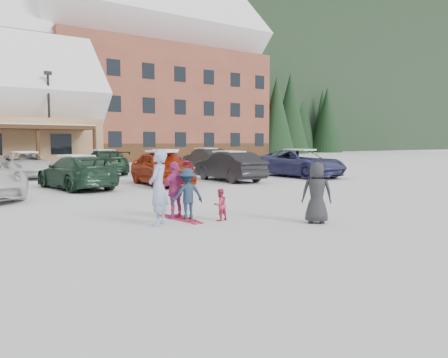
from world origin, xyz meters
TOP-DOWN VIEW (x-y plane):
  - ground at (0.00, 0.00)m, footprint 160.00×160.00m
  - alpine_hotel at (14.27, 38.00)m, footprint 31.48×14.01m
  - lamp_post at (1.38, 23.47)m, footprint 0.50×0.25m
  - conifer_1 at (30.00, 32.00)m, footprint 4.84×4.84m
  - conifer_3 at (6.00, 44.00)m, footprint 3.96×3.96m
  - conifer_4 at (34.00, 46.00)m, footprint 5.06×5.06m
  - adult_skier at (-1.64, 0.92)m, footprint 0.77×0.77m
  - toddler_red at (-0.11, 0.59)m, footprint 0.43×0.36m
  - child_navy at (-0.71, 1.16)m, footprint 0.89×0.58m
  - skis_child_navy at (-0.71, 1.16)m, footprint 0.36×1.41m
  - child_magenta at (-0.87, 1.50)m, footprint 0.89×0.44m
  - skis_child_magenta at (-0.87, 1.50)m, footprint 0.34×1.41m
  - bystander_dark at (1.62, -1.03)m, footprint 0.85×0.84m
  - parked_car_3 at (-0.81, 10.13)m, footprint 2.50×4.99m
  - parked_car_4 at (2.84, 9.55)m, footprint 2.34×4.73m
  - parked_car_5 at (6.58, 9.46)m, footprint 1.73×4.55m
  - parked_car_6 at (11.37, 9.32)m, footprint 2.74×5.61m
  - parked_car_10 at (-1.40, 17.47)m, footprint 2.55×5.19m
  - parked_car_11 at (3.04, 17.44)m, footprint 2.64×5.27m
  - parked_car_12 at (6.95, 16.98)m, footprint 2.16×4.43m
  - parked_car_13 at (10.28, 17.29)m, footprint 1.92×4.68m

SIDE VIEW (x-z plane):
  - ground at x=0.00m, z-range 0.00..0.00m
  - skis_child_navy at x=-0.71m, z-range 0.00..0.03m
  - skis_child_magenta at x=-0.87m, z-range 0.00..0.03m
  - toddler_red at x=-0.11m, z-range 0.00..0.81m
  - child_navy at x=-0.71m, z-range 0.00..1.30m
  - parked_car_3 at x=-0.81m, z-range 0.00..1.39m
  - parked_car_10 at x=-1.40m, z-range 0.00..1.42m
  - parked_car_12 at x=6.95m, z-range 0.00..1.46m
  - child_magenta at x=-0.87m, z-range 0.00..1.47m
  - parked_car_11 at x=3.04m, z-range 0.00..1.47m
  - parked_car_5 at x=6.58m, z-range 0.00..1.48m
  - bystander_dark at x=1.62m, z-range 0.00..1.49m
  - parked_car_13 at x=10.28m, z-range 0.00..1.51m
  - parked_car_6 at x=11.37m, z-range 0.00..1.54m
  - parked_car_4 at x=2.84m, z-range 0.00..1.55m
  - adult_skier at x=-1.64m, z-range 0.00..1.80m
  - lamp_post at x=1.38m, z-range 0.41..7.20m
  - conifer_3 at x=6.00m, z-range 0.53..9.71m
  - conifer_1 at x=30.00m, z-range 0.65..11.87m
  - conifer_4 at x=34.00m, z-range 0.68..12.41m
  - alpine_hotel at x=14.27m, z-range -2.11..19.37m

